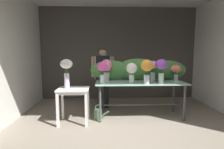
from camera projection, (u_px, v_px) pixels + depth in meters
name	position (u px, v px, depth m)	size (l,w,h in m)	color
ground_plane	(123.00, 114.00, 4.73)	(7.39, 7.39, 0.00)	gray
wall_back	(118.00, 54.00, 6.22)	(5.10, 0.12, 2.94)	#4C4742
wall_left	(15.00, 55.00, 4.44)	(0.12, 3.48, 2.94)	silver
display_table_glass	(140.00, 87.00, 4.45)	(2.07, 0.86, 0.84)	#ABD7CB
side_table_white	(73.00, 94.00, 4.06)	(0.66, 0.56, 0.76)	white
florist	(103.00, 72.00, 5.11)	(0.61, 0.24, 1.60)	#232328
foliage_backdrop	(141.00, 70.00, 4.72)	(2.39, 0.30, 0.53)	#477F3D
vase_violet_roses	(161.00, 67.00, 4.16)	(0.29, 0.27, 0.54)	silver
vase_coral_lilies	(176.00, 70.00, 4.53)	(0.25, 0.23, 0.39)	silver
vase_sunset_carnations	(147.00, 68.00, 4.12)	(0.30, 0.26, 0.53)	silver
vase_lilac_freesia	(153.00, 68.00, 4.44)	(0.25, 0.24, 0.49)	silver
vase_rosy_tulips	(106.00, 68.00, 4.51)	(0.30, 0.27, 0.52)	silver
vase_ivory_anemones	(132.00, 71.00, 4.22)	(0.24, 0.24, 0.45)	silver
vase_fuchsia_stock	(102.00, 70.00, 4.14)	(0.23, 0.22, 0.48)	silver
vase_white_roses_tall	(67.00, 69.00, 3.99)	(0.26, 0.26, 0.62)	silver
watering_can	(98.00, 114.00, 4.33)	(0.35, 0.18, 0.34)	#4C704C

